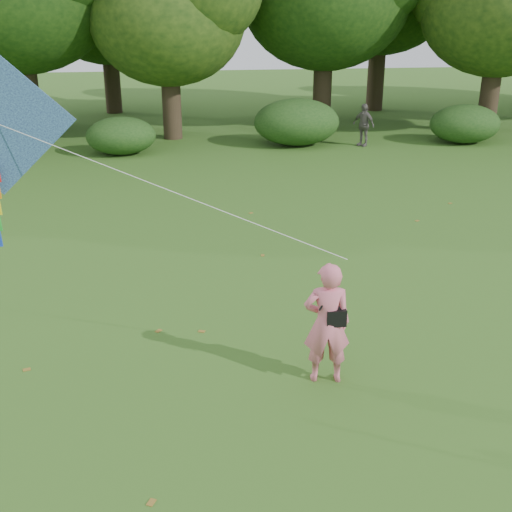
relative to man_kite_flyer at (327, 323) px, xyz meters
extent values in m
plane|color=#265114|center=(-0.04, -0.46, -0.97)|extent=(100.00, 100.00, 0.00)
imported|color=#E26A81|center=(0.00, 0.00, 0.00)|extent=(0.76, 0.55, 1.94)
imported|color=#645D59|center=(5.62, 16.92, -0.12)|extent=(0.95, 1.04, 1.71)
cube|color=black|center=(0.12, -0.03, 0.12)|extent=(0.30, 0.20, 0.26)
cylinder|color=black|center=(0.00, -0.04, 0.49)|extent=(0.33, 0.14, 0.47)
cylinder|color=white|center=(-2.25, 0.75, 1.94)|extent=(5.00, 1.61, 1.81)
cylinder|color=#3A2D1E|center=(-8.04, 20.54, 0.95)|extent=(0.88, 0.88, 3.85)
cylinder|color=#3A2D1E|center=(-2.04, 19.54, 0.60)|extent=(0.80, 0.80, 3.15)
ellipsoid|color=#1E3F11|center=(-2.04, 19.54, 3.94)|extent=(6.40, 6.40, 5.44)
cylinder|color=#3A2D1E|center=(4.96, 21.54, 0.87)|extent=(0.86, 0.86, 3.67)
cylinder|color=#3A2D1E|center=(11.96, 19.04, 0.74)|extent=(0.83, 0.83, 3.43)
ellipsoid|color=#1E3F11|center=(11.96, 19.04, 4.33)|extent=(6.80, 6.80, 5.78)
cylinder|color=#3A2D1E|center=(-5.04, 27.04, 0.78)|extent=(0.84, 0.84, 3.50)
ellipsoid|color=#1E3F11|center=(-5.04, 27.04, 4.45)|extent=(7.00, 7.00, 5.95)
cylinder|color=#3A2D1E|center=(8.96, 26.04, 1.04)|extent=(0.90, 0.90, 4.02)
ellipsoid|color=#264919|center=(-4.04, 16.64, -0.26)|extent=(2.66, 2.09, 1.42)
ellipsoid|color=#264919|center=(2.96, 17.44, -0.03)|extent=(3.50, 2.75, 1.88)
ellipsoid|color=#264919|center=(9.96, 16.94, -0.18)|extent=(2.94, 2.31, 1.58)
cube|color=olive|center=(-4.64, 0.90, -0.97)|extent=(0.14, 0.11, 0.01)
cube|color=olive|center=(-0.20, 5.31, -0.97)|extent=(0.10, 0.13, 0.01)
cube|color=olive|center=(5.82, 8.68, -0.97)|extent=(0.14, 0.13, 0.01)
cube|color=olive|center=(-0.06, 8.54, -0.97)|extent=(0.14, 0.14, 0.01)
cube|color=olive|center=(4.28, 7.27, -0.97)|extent=(0.14, 0.13, 0.01)
cube|color=olive|center=(-1.81, 1.80, -0.97)|extent=(0.14, 0.12, 0.01)
cube|color=olive|center=(-2.57, 1.92, -0.97)|extent=(0.14, 0.14, 0.01)
cube|color=olive|center=(-2.63, -2.32, -0.97)|extent=(0.13, 0.14, 0.01)
camera|label=1|loc=(-2.20, -8.34, 4.47)|focal=45.00mm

